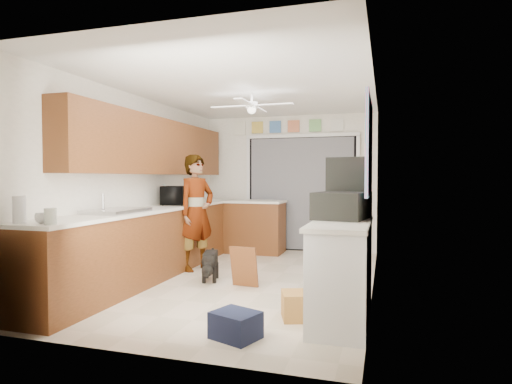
# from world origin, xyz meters

# --- Properties ---
(floor) EXTENTS (5.00, 5.00, 0.00)m
(floor) POSITION_xyz_m (0.00, 0.00, 0.00)
(floor) COLOR beige
(floor) RESTS_ON ground
(ceiling) EXTENTS (5.00, 5.00, 0.00)m
(ceiling) POSITION_xyz_m (0.00, 0.00, 2.50)
(ceiling) COLOR white
(ceiling) RESTS_ON ground
(wall_back) EXTENTS (3.20, 0.00, 3.20)m
(wall_back) POSITION_xyz_m (0.00, 2.50, 1.25)
(wall_back) COLOR white
(wall_back) RESTS_ON ground
(wall_front) EXTENTS (3.20, 0.00, 3.20)m
(wall_front) POSITION_xyz_m (0.00, -2.50, 1.25)
(wall_front) COLOR white
(wall_front) RESTS_ON ground
(wall_left) EXTENTS (0.00, 5.00, 5.00)m
(wall_left) POSITION_xyz_m (-1.60, 0.00, 1.25)
(wall_left) COLOR white
(wall_left) RESTS_ON ground
(wall_right) EXTENTS (0.00, 5.00, 5.00)m
(wall_right) POSITION_xyz_m (1.60, 0.00, 1.25)
(wall_right) COLOR white
(wall_right) RESTS_ON ground
(left_base_cabinets) EXTENTS (0.60, 4.80, 0.90)m
(left_base_cabinets) POSITION_xyz_m (-1.30, 0.00, 0.45)
(left_base_cabinets) COLOR brown
(left_base_cabinets) RESTS_ON floor
(left_countertop) EXTENTS (0.62, 4.80, 0.04)m
(left_countertop) POSITION_xyz_m (-1.29, 0.00, 0.92)
(left_countertop) COLOR white
(left_countertop) RESTS_ON left_base_cabinets
(upper_cabinets) EXTENTS (0.32, 4.00, 0.80)m
(upper_cabinets) POSITION_xyz_m (-1.44, 0.20, 1.80)
(upper_cabinets) COLOR brown
(upper_cabinets) RESTS_ON wall_left
(sink_basin) EXTENTS (0.50, 0.76, 0.06)m
(sink_basin) POSITION_xyz_m (-1.29, -1.00, 0.95)
(sink_basin) COLOR silver
(sink_basin) RESTS_ON left_countertop
(faucet) EXTENTS (0.03, 0.03, 0.22)m
(faucet) POSITION_xyz_m (-1.48, -1.00, 1.05)
(faucet) COLOR silver
(faucet) RESTS_ON left_countertop
(peninsula_base) EXTENTS (1.00, 0.60, 0.90)m
(peninsula_base) POSITION_xyz_m (-0.50, 2.00, 0.45)
(peninsula_base) COLOR brown
(peninsula_base) RESTS_ON floor
(peninsula_top) EXTENTS (1.04, 0.64, 0.04)m
(peninsula_top) POSITION_xyz_m (-0.50, 2.00, 0.92)
(peninsula_top) COLOR white
(peninsula_top) RESTS_ON peninsula_base
(back_opening_recess) EXTENTS (2.00, 0.06, 2.10)m
(back_opening_recess) POSITION_xyz_m (0.25, 2.47, 1.05)
(back_opening_recess) COLOR black
(back_opening_recess) RESTS_ON wall_back
(curtain_panel) EXTENTS (1.90, 0.03, 2.05)m
(curtain_panel) POSITION_xyz_m (0.25, 2.43, 1.05)
(curtain_panel) COLOR gray
(curtain_panel) RESTS_ON wall_back
(door_trim_left) EXTENTS (0.06, 0.04, 2.10)m
(door_trim_left) POSITION_xyz_m (-0.77, 2.44, 1.05)
(door_trim_left) COLOR white
(door_trim_left) RESTS_ON wall_back
(door_trim_right) EXTENTS (0.06, 0.04, 2.10)m
(door_trim_right) POSITION_xyz_m (1.27, 2.44, 1.05)
(door_trim_right) COLOR white
(door_trim_right) RESTS_ON wall_back
(door_trim_head) EXTENTS (2.10, 0.04, 0.06)m
(door_trim_head) POSITION_xyz_m (0.25, 2.44, 2.12)
(door_trim_head) COLOR white
(door_trim_head) RESTS_ON wall_back
(header_frame_0) EXTENTS (0.22, 0.02, 0.22)m
(header_frame_0) POSITION_xyz_m (-0.60, 2.47, 2.30)
(header_frame_0) COLOR gold
(header_frame_0) RESTS_ON wall_back
(header_frame_1) EXTENTS (0.22, 0.02, 0.22)m
(header_frame_1) POSITION_xyz_m (-0.25, 2.47, 2.30)
(header_frame_1) COLOR #4575B8
(header_frame_1) RESTS_ON wall_back
(header_frame_2) EXTENTS (0.22, 0.02, 0.22)m
(header_frame_2) POSITION_xyz_m (0.10, 2.47, 2.30)
(header_frame_2) COLOR #D4754F
(header_frame_2) RESTS_ON wall_back
(header_frame_3) EXTENTS (0.22, 0.02, 0.22)m
(header_frame_3) POSITION_xyz_m (0.50, 2.47, 2.30)
(header_frame_3) COLOR #7ABB6B
(header_frame_3) RESTS_ON wall_back
(header_frame_4) EXTENTS (0.22, 0.02, 0.22)m
(header_frame_4) POSITION_xyz_m (0.90, 2.47, 2.30)
(header_frame_4) COLOR silver
(header_frame_4) RESTS_ON wall_back
(route66_sign) EXTENTS (0.22, 0.02, 0.26)m
(route66_sign) POSITION_xyz_m (-0.95, 2.47, 2.30)
(route66_sign) COLOR silver
(route66_sign) RESTS_ON wall_back
(right_counter_base) EXTENTS (0.50, 1.40, 0.90)m
(right_counter_base) POSITION_xyz_m (1.35, -1.20, 0.45)
(right_counter_base) COLOR white
(right_counter_base) RESTS_ON floor
(right_counter_top) EXTENTS (0.54, 1.44, 0.04)m
(right_counter_top) POSITION_xyz_m (1.34, -1.20, 0.92)
(right_counter_top) COLOR white
(right_counter_top) RESTS_ON right_counter_base
(abstract_painting) EXTENTS (0.03, 1.15, 0.95)m
(abstract_painting) POSITION_xyz_m (1.58, -1.00, 1.65)
(abstract_painting) COLOR #FF5DC1
(abstract_painting) RESTS_ON wall_right
(ceiling_fan) EXTENTS (1.14, 1.14, 0.24)m
(ceiling_fan) POSITION_xyz_m (0.00, 0.20, 2.32)
(ceiling_fan) COLOR white
(ceiling_fan) RESTS_ON ceiling
(microwave) EXTENTS (0.50, 0.60, 0.28)m
(microwave) POSITION_xyz_m (-1.34, 0.51, 1.08)
(microwave) COLOR black
(microwave) RESTS_ON left_countertop
(soap_bottle) EXTENTS (0.16, 0.16, 0.32)m
(soap_bottle) POSITION_xyz_m (-1.42, 0.39, 1.10)
(soap_bottle) COLOR silver
(soap_bottle) RESTS_ON left_countertop
(cup) EXTENTS (0.13, 0.13, 0.10)m
(cup) POSITION_xyz_m (-1.23, -2.21, 0.99)
(cup) COLOR white
(cup) RESTS_ON left_countertop
(jar_a) EXTENTS (0.14, 0.14, 0.15)m
(jar_a) POSITION_xyz_m (-1.10, -2.25, 1.01)
(jar_a) COLOR silver
(jar_a) RESTS_ON left_countertop
(paper_towel_roll) EXTENTS (0.15, 0.15, 0.25)m
(paper_towel_roll) POSITION_xyz_m (-1.44, -2.25, 1.06)
(paper_towel_roll) COLOR white
(paper_towel_roll) RESTS_ON left_countertop
(suitcase) EXTENTS (0.57, 0.70, 0.27)m
(suitcase) POSITION_xyz_m (1.32, -0.97, 1.07)
(suitcase) COLOR black
(suitcase) RESTS_ON right_counter_top
(suitcase_rim) EXTENTS (0.53, 0.65, 0.02)m
(suitcase_rim) POSITION_xyz_m (1.32, -0.97, 0.96)
(suitcase_rim) COLOR yellow
(suitcase_rim) RESTS_ON suitcase
(suitcase_lid) EXTENTS (0.42, 0.10, 0.50)m
(suitcase_lid) POSITION_xyz_m (1.32, -0.68, 1.32)
(suitcase_lid) COLOR black
(suitcase_lid) RESTS_ON suitcase
(cardboard_box) EXTENTS (0.49, 0.43, 0.26)m
(cardboard_box) POSITION_xyz_m (1.00, -1.32, 0.13)
(cardboard_box) COLOR olive
(cardboard_box) RESTS_ON floor
(navy_crate) EXTENTS (0.45, 0.42, 0.22)m
(navy_crate) POSITION_xyz_m (0.54, -1.97, 0.11)
(navy_crate) COLOR black
(navy_crate) RESTS_ON floor
(cabinet_door_panel) EXTENTS (0.35, 0.16, 0.51)m
(cabinet_door_panel) POSITION_xyz_m (0.08, -0.37, 0.26)
(cabinet_door_panel) COLOR brown
(cabinet_door_panel) RESTS_ON floor
(man) EXTENTS (0.62, 0.73, 1.69)m
(man) POSITION_xyz_m (-0.90, 0.38, 0.84)
(man) COLOR white
(man) RESTS_ON floor
(dog) EXTENTS (0.37, 0.59, 0.43)m
(dog) POSITION_xyz_m (-0.45, -0.17, 0.21)
(dog) COLOR black
(dog) RESTS_ON floor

